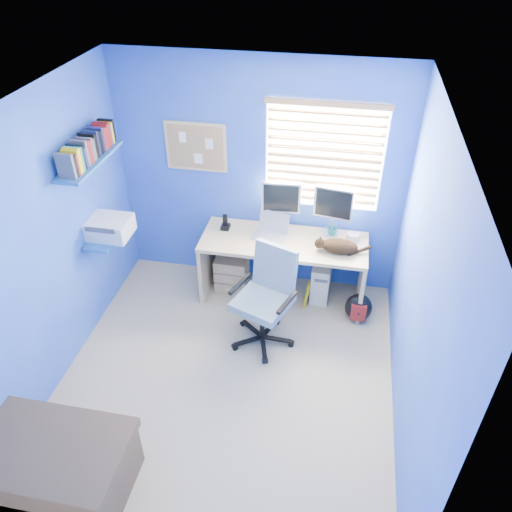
% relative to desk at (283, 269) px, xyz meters
% --- Properties ---
extents(floor, '(3.00, 3.20, 0.00)m').
position_rel_desk_xyz_m(floor, '(-0.33, -1.26, -0.37)').
color(floor, tan).
rests_on(floor, ground).
extents(ceiling, '(3.00, 3.20, 0.00)m').
position_rel_desk_xyz_m(ceiling, '(-0.33, -1.26, 2.13)').
color(ceiling, white).
rests_on(ceiling, wall_back).
extents(wall_back, '(3.00, 0.01, 2.50)m').
position_rel_desk_xyz_m(wall_back, '(-0.33, 0.34, 0.88)').
color(wall_back, blue).
rests_on(wall_back, ground).
extents(wall_front, '(3.00, 0.01, 2.50)m').
position_rel_desk_xyz_m(wall_front, '(-0.33, -2.86, 0.88)').
color(wall_front, blue).
rests_on(wall_front, ground).
extents(wall_left, '(0.01, 3.20, 2.50)m').
position_rel_desk_xyz_m(wall_left, '(-1.83, -1.26, 0.88)').
color(wall_left, blue).
rests_on(wall_left, ground).
extents(wall_right, '(0.01, 3.20, 2.50)m').
position_rel_desk_xyz_m(wall_right, '(1.17, -1.26, 0.88)').
color(wall_right, blue).
rests_on(wall_right, ground).
extents(desk, '(1.72, 0.65, 0.74)m').
position_rel_desk_xyz_m(desk, '(0.00, 0.00, 0.00)').
color(desk, tan).
rests_on(desk, floor).
extents(laptop, '(0.39, 0.34, 0.22)m').
position_rel_desk_xyz_m(laptop, '(-0.16, 0.04, 0.48)').
color(laptop, silver).
rests_on(laptop, desk).
extents(monitor_left, '(0.41, 0.15, 0.54)m').
position_rel_desk_xyz_m(monitor_left, '(-0.08, 0.24, 0.64)').
color(monitor_left, silver).
rests_on(monitor_left, desk).
extents(monitor_right, '(0.41, 0.18, 0.54)m').
position_rel_desk_xyz_m(monitor_right, '(0.46, 0.23, 0.64)').
color(monitor_right, silver).
rests_on(monitor_right, desk).
extents(phone, '(0.09, 0.11, 0.17)m').
position_rel_desk_xyz_m(phone, '(-0.65, 0.11, 0.45)').
color(phone, black).
rests_on(phone, desk).
extents(mug, '(0.10, 0.09, 0.10)m').
position_rel_desk_xyz_m(mug, '(0.48, 0.18, 0.42)').
color(mug, '#187778').
rests_on(mug, desk).
extents(cd_spindle, '(0.13, 0.13, 0.07)m').
position_rel_desk_xyz_m(cd_spindle, '(0.70, 0.16, 0.41)').
color(cd_spindle, silver).
rests_on(cd_spindle, desk).
extents(cat, '(0.37, 0.20, 0.13)m').
position_rel_desk_xyz_m(cat, '(0.57, -0.09, 0.44)').
color(cat, black).
rests_on(cat, desk).
extents(tower_pc, '(0.21, 0.45, 0.45)m').
position_rel_desk_xyz_m(tower_pc, '(0.42, 0.11, -0.14)').
color(tower_pc, beige).
rests_on(tower_pc, floor).
extents(drawer_boxes, '(0.35, 0.28, 0.41)m').
position_rel_desk_xyz_m(drawer_boxes, '(-0.58, 0.05, -0.17)').
color(drawer_boxes, tan).
rests_on(drawer_boxes, floor).
extents(yellow_book, '(0.03, 0.17, 0.24)m').
position_rel_desk_xyz_m(yellow_book, '(0.28, -0.09, -0.25)').
color(yellow_book, yellow).
rests_on(yellow_book, floor).
extents(backpack, '(0.29, 0.22, 0.33)m').
position_rel_desk_xyz_m(backpack, '(0.83, -0.23, -0.21)').
color(backpack, black).
rests_on(backpack, floor).
extents(bed_corner, '(1.04, 0.74, 0.50)m').
position_rel_desk_xyz_m(bed_corner, '(-1.30, -2.55, -0.12)').
color(bed_corner, brown).
rests_on(bed_corner, floor).
extents(office_chair, '(0.76, 0.76, 1.01)m').
position_rel_desk_xyz_m(office_chair, '(-0.07, -0.68, 0.01)').
color(office_chair, black).
rests_on(office_chair, floor).
extents(window_blinds, '(1.15, 0.05, 1.10)m').
position_rel_desk_xyz_m(window_blinds, '(0.32, 0.31, 1.18)').
color(window_blinds, white).
rests_on(window_blinds, ground).
extents(corkboard, '(0.64, 0.02, 0.52)m').
position_rel_desk_xyz_m(corkboard, '(-0.98, 0.33, 1.18)').
color(corkboard, tan).
rests_on(corkboard, ground).
extents(wall_shelves, '(0.42, 0.90, 1.05)m').
position_rel_desk_xyz_m(wall_shelves, '(-1.68, -0.51, 1.06)').
color(wall_shelves, '#1F59A4').
rests_on(wall_shelves, ground).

